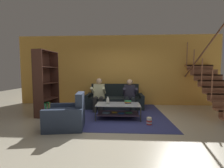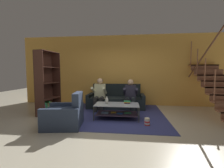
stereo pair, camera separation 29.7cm
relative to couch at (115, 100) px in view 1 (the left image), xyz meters
The scene contains 13 objects.
ground 1.90m from the couch, 87.49° to the right, with size 16.80×16.80×0.00m, color beige.
back_partition 1.30m from the couch, 81.95° to the left, with size 8.40×0.12×2.90m, color gold.
staircase_run 3.44m from the couch, 10.81° to the right, with size 0.99×2.87×2.77m.
couch is the anchor object (origin of this frame).
person_seated_left 0.83m from the couch, 136.75° to the right, with size 0.50×0.58×1.16m.
person_seated_right 0.83m from the couch, 43.41° to the right, with size 0.50×0.58×1.13m.
coffee_table 1.41m from the couch, 84.21° to the right, with size 1.29×0.65×0.44m.
area_rug 0.88m from the couch, 84.92° to the right, with size 3.10×3.34×0.01m.
vase 1.42m from the couch, 96.53° to the right, with size 0.10×0.10×0.21m.
book_stack 1.36m from the couch, 70.68° to the right, with size 0.21×0.17×0.07m.
bookshelf 2.54m from the couch, 151.79° to the right, with size 0.45×0.92×2.05m.
armchair 2.47m from the couch, 116.69° to the right, with size 1.01×0.94×0.87m.
popcorn_tub 2.15m from the couch, 62.88° to the right, with size 0.14×0.14×0.21m.
Camera 1 is at (0.12, -3.91, 1.39)m, focal length 24.00 mm.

